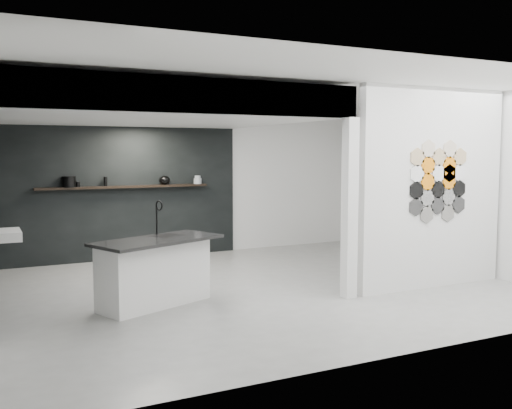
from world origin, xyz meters
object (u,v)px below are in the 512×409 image
(partition_panel, at_px, (432,188))
(wall_basin, at_px, (4,235))
(kitchen_island, at_px, (155,271))
(bottle_dark, at_px, (106,181))
(kettle, at_px, (165,180))
(glass_bowl, at_px, (198,181))
(utensil_cup, at_px, (78,184))
(stockpot, at_px, (69,182))
(glass_vase, at_px, (198,180))

(partition_panel, xyz_separation_m, wall_basin, (-5.46, 1.80, -0.55))
(kitchen_island, relative_size, bottle_dark, 10.73)
(kettle, relative_size, glass_bowl, 1.31)
(utensil_cup, bearing_deg, partition_panel, -42.47)
(kettle, bearing_deg, bottle_dark, 165.28)
(stockpot, height_order, glass_vase, stockpot)
(glass_bowl, xyz_separation_m, utensil_cup, (-2.15, 0.00, -0.01))
(partition_panel, height_order, glass_vase, partition_panel)
(glass_bowl, bearing_deg, kitchen_island, -118.95)
(glass_bowl, bearing_deg, stockpot, 180.00)
(stockpot, bearing_deg, glass_vase, 0.00)
(kitchen_island, distance_m, glass_vase, 3.70)
(wall_basin, bearing_deg, glass_bowl, 31.35)
(bottle_dark, xyz_separation_m, utensil_cup, (-0.46, 0.00, -0.04))
(partition_panel, xyz_separation_m, bottle_dark, (-3.76, 3.87, 0.00))
(kettle, bearing_deg, kitchen_island, -124.08)
(kettle, bearing_deg, stockpot, 165.28)
(stockpot, distance_m, utensil_cup, 0.15)
(partition_panel, relative_size, utensil_cup, 31.82)
(utensil_cup, bearing_deg, kettle, 0.00)
(stockpot, bearing_deg, bottle_dark, 0.00)
(kitchen_island, xyz_separation_m, bottle_dark, (0.05, 3.13, 0.97))
(wall_basin, height_order, bottle_dark, bottle_dark)
(kettle, xyz_separation_m, utensil_cup, (-1.52, 0.00, -0.04))
(wall_basin, bearing_deg, glass_vase, 31.35)
(partition_panel, bearing_deg, bottle_dark, 134.20)
(glass_vase, relative_size, utensil_cup, 1.74)
(wall_basin, height_order, utensil_cup, utensil_cup)
(utensil_cup, bearing_deg, wall_basin, -121.05)
(wall_basin, height_order, kitchen_island, kitchen_island)
(partition_panel, bearing_deg, glass_bowl, 118.23)
(kettle, height_order, glass_vase, kettle)
(glass_vase, xyz_separation_m, bottle_dark, (-1.68, 0.00, 0.00))
(wall_basin, xyz_separation_m, kitchen_island, (1.66, -1.06, -0.41))
(wall_basin, height_order, glass_bowl, glass_bowl)
(partition_panel, relative_size, glass_vase, 18.25)
(bottle_dark, distance_m, utensil_cup, 0.46)
(stockpot, bearing_deg, partition_panel, -41.51)
(glass_bowl, bearing_deg, utensil_cup, 180.00)
(kitchen_island, height_order, stockpot, stockpot)
(kitchen_island, bearing_deg, utensil_cup, 75.33)
(partition_panel, relative_size, glass_bowl, 19.08)
(stockpot, relative_size, utensil_cup, 2.52)
(stockpot, distance_m, bottle_dark, 0.61)
(kitchen_island, distance_m, utensil_cup, 3.29)
(utensil_cup, bearing_deg, stockpot, 180.00)
(glass_vase, height_order, bottle_dark, bottle_dark)
(stockpot, bearing_deg, kettle, 0.00)
(kitchen_island, relative_size, glass_vase, 11.40)
(stockpot, height_order, kettle, stockpot)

